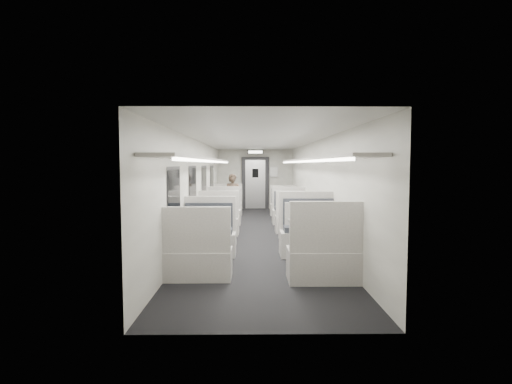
{
  "coord_description": "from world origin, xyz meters",
  "views": [
    {
      "loc": [
        -0.14,
        -10.13,
        1.81
      ],
      "look_at": [
        -0.03,
        0.65,
        1.06
      ],
      "focal_mm": 28.0,
      "sensor_mm": 36.0,
      "label": 1
    }
  ],
  "objects_px": {
    "booth_left_c": "(216,225)",
    "booth_left_d": "(204,244)",
    "exit_sign": "(255,152)",
    "booth_left_b": "(221,215)",
    "booth_right_a": "(286,207)",
    "passenger": "(233,197)",
    "booth_right_d": "(316,243)",
    "booth_left_a": "(227,207)",
    "booth_right_b": "(292,215)",
    "booth_right_c": "(303,230)",
    "vestibule_door": "(255,183)"
  },
  "relations": [
    {
      "from": "booth_left_d",
      "to": "booth_right_b",
      "type": "bearing_deg",
      "value": 64.75
    },
    {
      "from": "booth_right_d",
      "to": "booth_left_a",
      "type": "bearing_deg",
      "value": 106.89
    },
    {
      "from": "booth_left_a",
      "to": "booth_right_c",
      "type": "relative_size",
      "value": 1.04
    },
    {
      "from": "booth_left_a",
      "to": "booth_right_d",
      "type": "height_order",
      "value": "booth_right_d"
    },
    {
      "from": "booth_left_a",
      "to": "booth_right_a",
      "type": "bearing_deg",
      "value": -4.38
    },
    {
      "from": "booth_left_b",
      "to": "booth_right_a",
      "type": "relative_size",
      "value": 1.08
    },
    {
      "from": "passenger",
      "to": "booth_right_a",
      "type": "bearing_deg",
      "value": 22.13
    },
    {
      "from": "booth_left_d",
      "to": "booth_right_a",
      "type": "height_order",
      "value": "booth_left_d"
    },
    {
      "from": "booth_left_a",
      "to": "passenger",
      "type": "xyz_separation_m",
      "value": [
        0.26,
        -0.92,
        0.39
      ]
    },
    {
      "from": "booth_right_c",
      "to": "booth_left_a",
      "type": "bearing_deg",
      "value": 112.81
    },
    {
      "from": "booth_left_c",
      "to": "exit_sign",
      "type": "xyz_separation_m",
      "value": [
        1.0,
        6.19,
        1.91
      ]
    },
    {
      "from": "exit_sign",
      "to": "booth_right_c",
      "type": "bearing_deg",
      "value": -81.63
    },
    {
      "from": "booth_right_a",
      "to": "exit_sign",
      "type": "relative_size",
      "value": 3.17
    },
    {
      "from": "booth_right_d",
      "to": "exit_sign",
      "type": "height_order",
      "value": "exit_sign"
    },
    {
      "from": "booth_left_b",
      "to": "booth_right_b",
      "type": "relative_size",
      "value": 1.02
    },
    {
      "from": "exit_sign",
      "to": "booth_right_a",
      "type": "bearing_deg",
      "value": -65.46
    },
    {
      "from": "booth_left_d",
      "to": "exit_sign",
      "type": "relative_size",
      "value": 3.51
    },
    {
      "from": "booth_left_c",
      "to": "exit_sign",
      "type": "relative_size",
      "value": 3.35
    },
    {
      "from": "passenger",
      "to": "exit_sign",
      "type": "height_order",
      "value": "exit_sign"
    },
    {
      "from": "exit_sign",
      "to": "booth_left_b",
      "type": "bearing_deg",
      "value": -102.74
    },
    {
      "from": "booth_left_b",
      "to": "booth_right_d",
      "type": "distance_m",
      "value": 4.65
    },
    {
      "from": "booth_left_c",
      "to": "passenger",
      "type": "height_order",
      "value": "passenger"
    },
    {
      "from": "booth_left_c",
      "to": "booth_left_d",
      "type": "distance_m",
      "value": 2.34
    },
    {
      "from": "booth_right_a",
      "to": "exit_sign",
      "type": "bearing_deg",
      "value": 114.54
    },
    {
      "from": "booth_right_a",
      "to": "vestibule_door",
      "type": "height_order",
      "value": "vestibule_door"
    },
    {
      "from": "booth_left_a",
      "to": "passenger",
      "type": "relative_size",
      "value": 1.36
    },
    {
      "from": "booth_right_c",
      "to": "booth_right_d",
      "type": "distance_m",
      "value": 1.83
    },
    {
      "from": "booth_right_b",
      "to": "passenger",
      "type": "bearing_deg",
      "value": 142.43
    },
    {
      "from": "booth_left_c",
      "to": "vestibule_door",
      "type": "height_order",
      "value": "vestibule_door"
    },
    {
      "from": "booth_right_a",
      "to": "passenger",
      "type": "xyz_separation_m",
      "value": [
        -1.74,
        -0.76,
        0.4
      ]
    },
    {
      "from": "booth_left_a",
      "to": "booth_right_d",
      "type": "relative_size",
      "value": 0.87
    },
    {
      "from": "booth_left_d",
      "to": "exit_sign",
      "type": "height_order",
      "value": "exit_sign"
    },
    {
      "from": "vestibule_door",
      "to": "passenger",
      "type": "bearing_deg",
      "value": -102.14
    },
    {
      "from": "booth_right_b",
      "to": "booth_left_b",
      "type": "bearing_deg",
      "value": -176.28
    },
    {
      "from": "booth_left_c",
      "to": "booth_right_d",
      "type": "relative_size",
      "value": 0.88
    },
    {
      "from": "booth_left_c",
      "to": "booth_left_d",
      "type": "height_order",
      "value": "booth_left_d"
    },
    {
      "from": "booth_left_d",
      "to": "exit_sign",
      "type": "bearing_deg",
      "value": 83.32
    },
    {
      "from": "booth_left_c",
      "to": "passenger",
      "type": "relative_size",
      "value": 1.38
    },
    {
      "from": "booth_right_b",
      "to": "exit_sign",
      "type": "relative_size",
      "value": 3.35
    },
    {
      "from": "booth_left_c",
      "to": "vestibule_door",
      "type": "xyz_separation_m",
      "value": [
        1.0,
        6.68,
        0.67
      ]
    },
    {
      "from": "passenger",
      "to": "exit_sign",
      "type": "bearing_deg",
      "value": 74.38
    },
    {
      "from": "booth_left_b",
      "to": "exit_sign",
      "type": "xyz_separation_m",
      "value": [
        1.0,
        4.42,
        1.9
      ]
    },
    {
      "from": "booth_left_b",
      "to": "exit_sign",
      "type": "height_order",
      "value": "exit_sign"
    },
    {
      "from": "booth_right_a",
      "to": "booth_left_c",
      "type": "bearing_deg",
      "value": -116.55
    },
    {
      "from": "booth_left_d",
      "to": "passenger",
      "type": "height_order",
      "value": "passenger"
    },
    {
      "from": "booth_right_c",
      "to": "booth_left_c",
      "type": "bearing_deg",
      "value": 163.28
    },
    {
      "from": "booth_left_a",
      "to": "booth_left_c",
      "type": "xyz_separation_m",
      "value": [
        0.0,
        -4.16,
        0.0
      ]
    },
    {
      "from": "booth_right_b",
      "to": "vestibule_door",
      "type": "distance_m",
      "value": 4.93
    },
    {
      "from": "booth_left_d",
      "to": "booth_right_a",
      "type": "relative_size",
      "value": 1.11
    },
    {
      "from": "vestibule_door",
      "to": "booth_right_d",
      "type": "bearing_deg",
      "value": -83.74
    }
  ]
}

